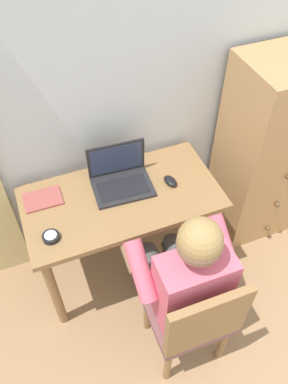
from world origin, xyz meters
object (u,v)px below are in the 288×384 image
object	(u,v)px
dresser	(267,152)
computer_mouse	(170,181)
laptop	(121,177)
notebook_pad	(43,199)
person_seated	(182,270)
chair	(194,317)
desk_clock	(51,237)
desk	(122,210)

from	to	relation	value
dresser	computer_mouse	distance (m)	0.75
laptop	computer_mouse	bearing A→B (deg)	-20.48
notebook_pad	person_seated	bearing A→B (deg)	-48.49
chair	laptop	bearing A→B (deg)	97.80
chair	computer_mouse	xyz separation A→B (m)	(0.16, 0.70, 0.28)
chair	computer_mouse	bearing A→B (deg)	76.87
person_seated	computer_mouse	world-z (taller)	person_seated
chair	notebook_pad	size ratio (longest dim) A/B	4.10
chair	laptop	xyz separation A→B (m)	(-0.11, 0.80, 0.31)
dresser	desk_clock	distance (m)	1.49
dresser	chair	bearing A→B (deg)	-139.19
laptop	computer_mouse	xyz separation A→B (m)	(0.27, -0.10, -0.04)
dresser	person_seated	bearing A→B (deg)	-146.44
notebook_pad	chair	bearing A→B (deg)	-55.29
dresser	desk_clock	bearing A→B (deg)	-171.64
desk	person_seated	size ratio (longest dim) A/B	0.96
chair	desk_clock	xyz separation A→B (m)	(-0.58, 0.56, 0.28)
desk	laptop	size ratio (longest dim) A/B	3.18
dresser	notebook_pad	world-z (taller)	dresser
laptop	person_seated	bearing A→B (deg)	-79.75
computer_mouse	desk	bearing A→B (deg)	165.52
laptop	notebook_pad	bearing A→B (deg)	174.89
chair	desk_clock	distance (m)	0.85
dresser	computer_mouse	xyz separation A→B (m)	(-0.74, -0.08, 0.08)
laptop	desk	bearing A→B (deg)	-107.55
chair	notebook_pad	xyz separation A→B (m)	(-0.56, 0.84, 0.27)
desk_clock	notebook_pad	xyz separation A→B (m)	(0.01, 0.28, -0.01)
desk_clock	dresser	bearing A→B (deg)	8.36
dresser	computer_mouse	world-z (taller)	dresser
desk	laptop	distance (m)	0.20
computer_mouse	notebook_pad	xyz separation A→B (m)	(-0.73, 0.14, -0.01)
computer_mouse	laptop	bearing A→B (deg)	146.07
chair	person_seated	xyz separation A→B (m)	(0.00, 0.18, 0.18)
notebook_pad	desk_clock	bearing A→B (deg)	-91.84
chair	desk_clock	bearing A→B (deg)	135.77
notebook_pad	computer_mouse	bearing A→B (deg)	-10.14
notebook_pad	desk	bearing A→B (deg)	-17.02
desk	notebook_pad	xyz separation A→B (m)	(-0.42, 0.14, 0.13)
desk_clock	notebook_pad	distance (m)	0.28
desk	computer_mouse	bearing A→B (deg)	-1.02
computer_mouse	desk_clock	size ratio (longest dim) A/B	1.11
person_seated	laptop	size ratio (longest dim) A/B	3.32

